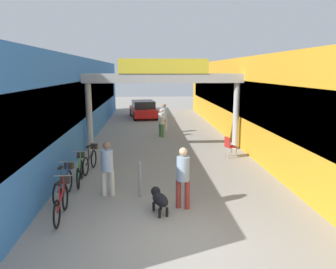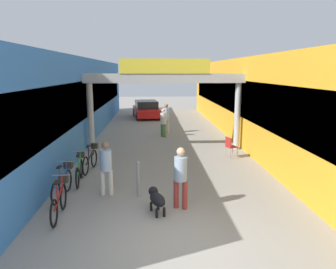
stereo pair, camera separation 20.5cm
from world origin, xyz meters
name	(u,v)px [view 2 (the right image)]	position (x,y,z in m)	size (l,w,h in m)	color
ground_plane	(181,243)	(0.00, 0.00, 0.00)	(80.00, 80.00, 0.00)	gray
storefront_left	(65,100)	(-5.09, 11.00, 2.10)	(3.00, 26.00, 4.21)	blue
storefront_right	(257,99)	(5.09, 11.00, 2.10)	(3.00, 26.00, 4.21)	gold
arcade_sign_gateway	(165,86)	(0.00, 8.38, 2.94)	(7.40, 0.47, 4.12)	#B2B2B2
pedestrian_with_dog	(181,174)	(0.15, 1.81, 0.95)	(0.44, 0.44, 1.66)	#99332D
pedestrian_companion	(106,165)	(-1.93, 2.87, 0.92)	(0.39, 0.36, 1.61)	silver
pedestrian_carrying_crate	(163,121)	(0.03, 11.38, 0.89)	(0.48, 0.48, 1.57)	#4C7F47
pedestrian_elderly_walking	(166,116)	(0.24, 12.44, 1.00)	(0.46, 0.46, 1.74)	silver
dog_on_leash	(157,198)	(-0.48, 1.57, 0.39)	(0.54, 0.88, 0.62)	black
bicycle_red_nearest	(60,199)	(-2.92, 1.52, 0.44)	(0.46, 1.69, 0.98)	black
bicycle_blue_second	(63,182)	(-3.18, 2.83, 0.44)	(0.46, 1.69, 0.98)	black
bicycle_green_third	(80,169)	(-2.97, 4.08, 0.44)	(0.46, 1.69, 0.98)	black
bicycle_black_farthest	(91,159)	(-2.84, 5.37, 0.44)	(0.46, 1.68, 0.98)	black
bollard_post_metal	(138,178)	(-1.00, 2.71, 0.54)	(0.10, 0.10, 1.07)	gray
cafe_chair_red_nearer	(230,145)	(2.67, 6.82, 0.54)	(0.51, 0.51, 0.89)	gray
parked_car_red	(146,109)	(-1.03, 19.05, 0.64)	(2.29, 4.20, 1.33)	red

